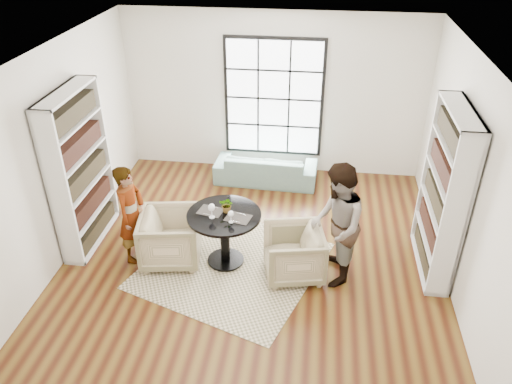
# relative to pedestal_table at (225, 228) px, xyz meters

# --- Properties ---
(ground) EXTENTS (6.00, 6.00, 0.00)m
(ground) POSITION_rel_pedestal_table_xyz_m (0.39, 0.02, -0.60)
(ground) COLOR brown
(room_shell) EXTENTS (6.00, 6.01, 6.00)m
(room_shell) POSITION_rel_pedestal_table_xyz_m (0.39, 0.56, 0.66)
(room_shell) COLOR silver
(room_shell) RESTS_ON ground
(rug) EXTENTS (2.96, 2.96, 0.01)m
(rug) POSITION_rel_pedestal_table_xyz_m (0.11, -0.08, -0.59)
(rug) COLOR beige
(rug) RESTS_ON ground
(pedestal_table) EXTENTS (1.04, 1.04, 0.83)m
(pedestal_table) POSITION_rel_pedestal_table_xyz_m (0.00, 0.00, 0.00)
(pedestal_table) COLOR black
(pedestal_table) RESTS_ON ground
(sofa) EXTENTS (1.90, 0.80, 0.55)m
(sofa) POSITION_rel_pedestal_table_xyz_m (0.31, 2.47, -0.33)
(sofa) COLOR slate
(sofa) RESTS_ON ground
(armchair_left) EXTENTS (0.98, 0.96, 0.78)m
(armchair_left) POSITION_rel_pedestal_table_xyz_m (-0.78, -0.05, -0.21)
(armchair_left) COLOR #BFB488
(armchair_left) RESTS_ON ground
(armchair_right) EXTENTS (0.95, 0.93, 0.73)m
(armchair_right) POSITION_rel_pedestal_table_xyz_m (1.00, -0.15, -0.23)
(armchair_right) COLOR tan
(armchair_right) RESTS_ON ground
(person_left) EXTENTS (0.44, 0.60, 1.50)m
(person_left) POSITION_rel_pedestal_table_xyz_m (-1.33, -0.05, 0.15)
(person_left) COLOR gray
(person_left) RESTS_ON ground
(person_right) EXTENTS (0.72, 0.89, 1.77)m
(person_right) POSITION_rel_pedestal_table_xyz_m (1.55, -0.15, 0.28)
(person_right) COLOR gray
(person_right) RESTS_ON ground
(placemat_left) EXTENTS (0.39, 0.33, 0.01)m
(placemat_left) POSITION_rel_pedestal_table_xyz_m (-0.20, 0.04, 0.23)
(placemat_left) COLOR #272522
(placemat_left) RESTS_ON pedestal_table
(placemat_right) EXTENTS (0.39, 0.33, 0.01)m
(placemat_right) POSITION_rel_pedestal_table_xyz_m (0.21, -0.08, 0.23)
(placemat_right) COLOR #272522
(placemat_right) RESTS_ON pedestal_table
(cutlery_left) EXTENTS (0.19, 0.25, 0.01)m
(cutlery_left) POSITION_rel_pedestal_table_xyz_m (-0.20, 0.04, 0.24)
(cutlery_left) COLOR silver
(cutlery_left) RESTS_ON placemat_left
(cutlery_right) EXTENTS (0.19, 0.25, 0.01)m
(cutlery_right) POSITION_rel_pedestal_table_xyz_m (0.21, -0.08, 0.24)
(cutlery_right) COLOR silver
(cutlery_right) RESTS_ON placemat_right
(wine_glass_left) EXTENTS (0.10, 0.10, 0.22)m
(wine_glass_left) POSITION_rel_pedestal_table_xyz_m (-0.15, -0.10, 0.39)
(wine_glass_left) COLOR silver
(wine_glass_left) RESTS_ON pedestal_table
(wine_glass_right) EXTENTS (0.08, 0.08, 0.18)m
(wine_glass_right) POSITION_rel_pedestal_table_xyz_m (0.13, -0.18, 0.36)
(wine_glass_right) COLOR silver
(wine_glass_right) RESTS_ON pedestal_table
(flower_centerpiece) EXTENTS (0.25, 0.23, 0.22)m
(flower_centerpiece) POSITION_rel_pedestal_table_xyz_m (0.04, 0.06, 0.34)
(flower_centerpiece) COLOR gray
(flower_centerpiece) RESTS_ON pedestal_table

